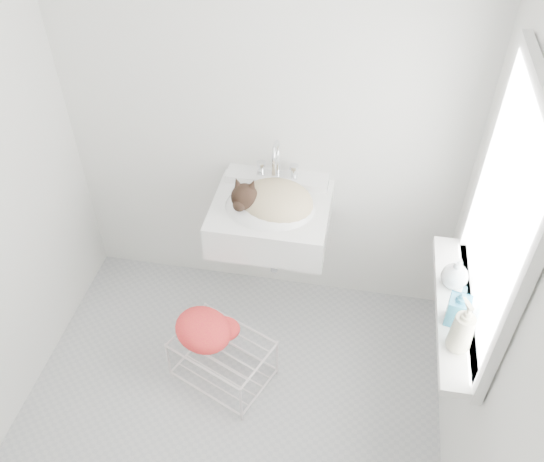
% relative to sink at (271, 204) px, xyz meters
% --- Properties ---
extents(floor, '(2.20, 2.00, 0.02)m').
position_rel_sink_xyz_m(floor, '(-0.09, -0.74, -0.85)').
color(floor, '#AAABAC').
rests_on(floor, ground).
extents(back_wall, '(2.20, 0.02, 2.50)m').
position_rel_sink_xyz_m(back_wall, '(-0.09, 0.26, 0.40)').
color(back_wall, white).
rests_on(back_wall, ground).
extents(right_wall, '(0.02, 2.00, 2.50)m').
position_rel_sink_xyz_m(right_wall, '(1.01, -0.74, 0.40)').
color(right_wall, white).
rests_on(right_wall, ground).
extents(window_glass, '(0.01, 0.80, 1.00)m').
position_rel_sink_xyz_m(window_glass, '(0.99, -0.54, 0.50)').
color(window_glass, white).
rests_on(window_glass, right_wall).
extents(window_frame, '(0.04, 0.90, 1.10)m').
position_rel_sink_xyz_m(window_frame, '(0.98, -0.54, 0.50)').
color(window_frame, white).
rests_on(window_frame, right_wall).
extents(windowsill, '(0.16, 0.88, 0.04)m').
position_rel_sink_xyz_m(windowsill, '(0.92, -0.54, -0.02)').
color(windowsill, white).
rests_on(windowsill, right_wall).
extents(sink, '(0.62, 0.54, 0.25)m').
position_rel_sink_xyz_m(sink, '(0.00, 0.00, 0.00)').
color(sink, white).
rests_on(sink, back_wall).
extents(faucet, '(0.22, 0.16, 0.22)m').
position_rel_sink_xyz_m(faucet, '(-0.00, 0.18, 0.14)').
color(faucet, silver).
rests_on(faucet, sink).
extents(cat, '(0.41, 0.33, 0.26)m').
position_rel_sink_xyz_m(cat, '(0.01, -0.02, 0.04)').
color(cat, tan).
rests_on(cat, sink).
extents(wire_rack, '(0.58, 0.50, 0.29)m').
position_rel_sink_xyz_m(wire_rack, '(-0.17, -0.52, -0.70)').
color(wire_rack, silver).
rests_on(wire_rack, floor).
extents(towel, '(0.41, 0.38, 0.14)m').
position_rel_sink_xyz_m(towel, '(-0.27, -0.50, -0.53)').
color(towel, '#DF4729').
rests_on(towel, wire_rack).
extents(bottle_a, '(0.11, 0.11, 0.22)m').
position_rel_sink_xyz_m(bottle_a, '(0.91, -0.76, 0.00)').
color(bottle_a, beige).
rests_on(bottle_a, windowsill).
extents(bottle_b, '(0.10, 0.11, 0.20)m').
position_rel_sink_xyz_m(bottle_b, '(0.91, -0.63, 0.00)').
color(bottle_b, teal).
rests_on(bottle_b, windowsill).
extents(bottle_c, '(0.17, 0.17, 0.16)m').
position_rel_sink_xyz_m(bottle_c, '(0.91, -0.41, 0.00)').
color(bottle_c, white).
rests_on(bottle_c, windowsill).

